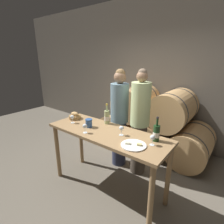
% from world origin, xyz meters
% --- Properties ---
extents(ground_plane, '(10.00, 10.00, 0.00)m').
position_xyz_m(ground_plane, '(0.00, 0.00, 0.00)').
color(ground_plane, '#665E51').
extents(stone_wall_back, '(10.00, 0.12, 3.20)m').
position_xyz_m(stone_wall_back, '(0.00, 2.10, 1.60)').
color(stone_wall_back, '#60594F').
rests_on(stone_wall_back, ground_plane).
extents(barrel_stack, '(2.31, 0.96, 1.34)m').
position_xyz_m(barrel_stack, '(-0.00, 1.51, 0.60)').
color(barrel_stack, tan).
rests_on(barrel_stack, ground_plane).
extents(tasting_table, '(1.77, 0.63, 0.95)m').
position_xyz_m(tasting_table, '(0.00, 0.00, 0.81)').
color(tasting_table, '#99754C').
rests_on(tasting_table, ground_plane).
extents(person_left, '(0.31, 0.31, 1.75)m').
position_xyz_m(person_left, '(-0.25, 0.66, 0.91)').
color(person_left, '#2D334C').
rests_on(person_left, ground_plane).
extents(person_right, '(0.31, 0.31, 1.77)m').
position_xyz_m(person_right, '(0.15, 0.66, 0.91)').
color(person_right, '#4C4238').
rests_on(person_right, ground_plane).
extents(wine_bottle_red, '(0.08, 0.08, 0.31)m').
position_xyz_m(wine_bottle_red, '(0.65, 0.16, 1.05)').
color(wine_bottle_red, '#193819').
rests_on(wine_bottle_red, tasting_table).
extents(wine_bottle_white, '(0.08, 0.08, 0.31)m').
position_xyz_m(wine_bottle_white, '(-0.19, 0.24, 1.06)').
color(wine_bottle_white, '#ADBC7F').
rests_on(wine_bottle_white, tasting_table).
extents(blue_crock, '(0.10, 0.10, 0.12)m').
position_xyz_m(blue_crock, '(-0.31, -0.03, 1.02)').
color(blue_crock, '#335693').
rests_on(blue_crock, tasting_table).
extents(bread_basket, '(0.19, 0.19, 0.12)m').
position_xyz_m(bread_basket, '(-0.74, 0.08, 1.00)').
color(bread_basket, olive).
rests_on(bread_basket, tasting_table).
extents(cheese_plate, '(0.30, 0.30, 0.04)m').
position_xyz_m(cheese_plate, '(0.50, -0.12, 0.96)').
color(cheese_plate, white).
rests_on(cheese_plate, tasting_table).
extents(wine_glass_far_left, '(0.06, 0.06, 0.13)m').
position_xyz_m(wine_glass_far_left, '(-0.62, -0.07, 1.04)').
color(wine_glass_far_left, white).
rests_on(wine_glass_far_left, tasting_table).
extents(wine_glass_left, '(0.06, 0.06, 0.13)m').
position_xyz_m(wine_glass_left, '(-0.20, -0.21, 1.04)').
color(wine_glass_left, white).
rests_on(wine_glass_left, tasting_table).
extents(wine_glass_center, '(0.06, 0.06, 0.13)m').
position_xyz_m(wine_glass_center, '(0.23, 0.03, 1.04)').
color(wine_glass_center, white).
rests_on(wine_glass_center, tasting_table).
extents(wine_glass_right, '(0.06, 0.06, 0.13)m').
position_xyz_m(wine_glass_right, '(0.67, 0.03, 1.04)').
color(wine_glass_right, white).
rests_on(wine_glass_right, tasting_table).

